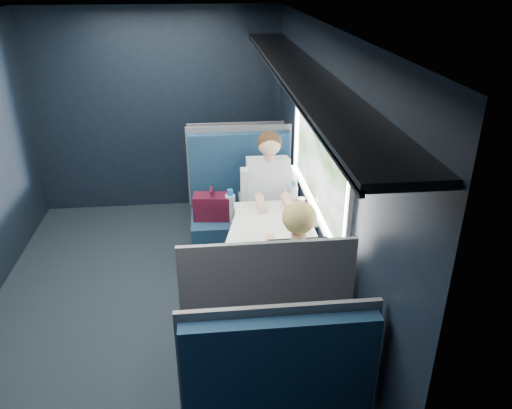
{
  "coord_description": "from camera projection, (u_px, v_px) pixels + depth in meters",
  "views": [
    {
      "loc": [
        0.53,
        -3.55,
        2.67
      ],
      "look_at": [
        0.9,
        0.0,
        0.95
      ],
      "focal_mm": 35.0,
      "sensor_mm": 36.0,
      "label": 1
    }
  ],
  "objects": [
    {
      "name": "bottle_small",
      "position": [
        294.0,
        195.0,
        4.39
      ],
      "size": [
        0.07,
        0.07,
        0.23
      ],
      "color": "silver",
      "rests_on": "table"
    },
    {
      "name": "laptop",
      "position": [
        312.0,
        210.0,
        4.19
      ],
      "size": [
        0.34,
        0.39,
        0.26
      ],
      "color": "silver",
      "rests_on": "table"
    },
    {
      "name": "woman",
      "position": [
        295.0,
        276.0,
        3.44
      ],
      "size": [
        0.53,
        0.56,
        1.32
      ],
      "color": "black",
      "rests_on": "ground"
    },
    {
      "name": "table",
      "position": [
        272.0,
        235.0,
        4.1
      ],
      "size": [
        0.62,
        1.0,
        0.74
      ],
      "color": "#54565E",
      "rests_on": "ground"
    },
    {
      "name": "man",
      "position": [
        269.0,
        194.0,
        4.7
      ],
      "size": [
        0.53,
        0.56,
        1.32
      ],
      "color": "black",
      "rests_on": "ground"
    },
    {
      "name": "papers",
      "position": [
        264.0,
        232.0,
        3.98
      ],
      "size": [
        0.72,
        0.9,
        0.01
      ],
      "primitive_type": "cube",
      "rotation": [
        0.0,
        0.0,
        -0.22
      ],
      "color": "white",
      "rests_on": "table"
    },
    {
      "name": "room_shell",
      "position": [
        137.0,
        145.0,
        3.65
      ],
      "size": [
        3.0,
        4.4,
        2.4
      ],
      "color": "black",
      "rests_on": "ground"
    },
    {
      "name": "seat_bay_near",
      "position": [
        240.0,
        215.0,
        4.96
      ],
      "size": [
        1.04,
        0.62,
        1.26
      ],
      "color": "#0D233D",
      "rests_on": "ground"
    },
    {
      "name": "cup",
      "position": [
        301.0,
        203.0,
        4.36
      ],
      "size": [
        0.07,
        0.07,
        0.09
      ],
      "primitive_type": "cylinder",
      "color": "white",
      "rests_on": "table"
    },
    {
      "name": "seat_bay_far",
      "position": [
        262.0,
        331.0,
        3.4
      ],
      "size": [
        1.04,
        0.62,
        1.26
      ],
      "color": "#0D233D",
      "rests_on": "ground"
    },
    {
      "name": "seat_row_front",
      "position": [
        236.0,
        180.0,
        5.8
      ],
      "size": [
        1.04,
        0.51,
        1.16
      ],
      "color": "#0D233D",
      "rests_on": "ground"
    },
    {
      "name": "ground",
      "position": [
        152.0,
        309.0,
        4.29
      ],
      "size": [
        2.8,
        4.2,
        0.01
      ],
      "primitive_type": "cube",
      "color": "black"
    }
  ]
}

